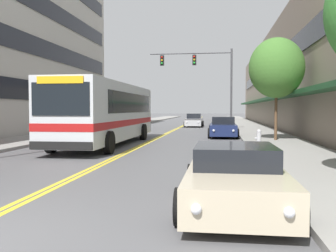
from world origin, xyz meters
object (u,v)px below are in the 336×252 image
city_bus (108,111)px  car_navy_parked_right_far (223,128)px  car_silver_moving_lead (194,121)px  car_champagne_parked_right_foreground (235,178)px  street_tree_right_mid (276,68)px  traffic_signal_mast (204,72)px  car_slate_blue_parked_left_mid (129,123)px  fire_hydrant (259,139)px  car_charcoal_parked_right_mid (221,125)px

city_bus → car_navy_parked_right_far: bearing=45.2°
car_silver_moving_lead → car_champagne_parked_right_foreground: bearing=-84.9°
street_tree_right_mid → traffic_signal_mast: bearing=111.6°
car_slate_blue_parked_left_mid → car_champagne_parked_right_foreground: (8.82, -27.33, -0.08)m
car_slate_blue_parked_left_mid → traffic_signal_mast: bearing=-6.5°
car_navy_parked_right_far → fire_hydrant: 8.70m
car_slate_blue_parked_left_mid → car_charcoal_parked_right_mid: (8.70, -2.22, -0.08)m
car_slate_blue_parked_left_mid → car_champagne_parked_right_foreground: size_ratio=1.01×
city_bus → car_charcoal_parked_right_mid: 14.24m
city_bus → car_silver_moving_lead: bearing=81.0°
fire_hydrant → car_champagne_parked_right_foreground: bearing=-98.5°
car_slate_blue_parked_left_mid → car_champagne_parked_right_foreground: car_slate_blue_parked_left_mid is taller
car_champagne_parked_right_foreground → car_charcoal_parked_right_mid: (-0.12, 25.11, -0.00)m
car_silver_moving_lead → traffic_signal_mast: size_ratio=0.63×
car_champagne_parked_right_foreground → street_tree_right_mid: (2.97, 14.86, 3.75)m
car_champagne_parked_right_foreground → car_charcoal_parked_right_mid: car_charcoal_parked_right_mid is taller
car_slate_blue_parked_left_mid → car_silver_moving_lead: size_ratio=0.96×
car_champagne_parked_right_foreground → traffic_signal_mast: bearing=93.6°
car_silver_moving_lead → car_navy_parked_right_far: bearing=-78.6°
traffic_signal_mast → car_silver_moving_lead: bearing=100.8°
street_tree_right_mid → car_champagne_parked_right_foreground: bearing=-101.3°
car_charcoal_parked_right_mid → fire_hydrant: car_charcoal_parked_right_mid is taller
street_tree_right_mid → fire_hydrant: street_tree_right_mid is taller
car_champagne_parked_right_foreground → fire_hydrant: car_champagne_parked_right_foreground is taller
car_slate_blue_parked_left_mid → car_navy_parked_right_far: 12.29m
car_silver_moving_lead → traffic_signal_mast: 8.51m
street_tree_right_mid → fire_hydrant: (-1.44, -4.66, -3.75)m
car_slate_blue_parked_left_mid → car_silver_moving_lead: (5.82, 6.22, 0.01)m
traffic_signal_mast → city_bus: bearing=-108.4°
car_champagne_parked_right_foreground → street_tree_right_mid: size_ratio=0.76×
car_charcoal_parked_right_mid → street_tree_right_mid: street_tree_right_mid is taller
car_slate_blue_parked_left_mid → city_bus: bearing=-80.7°
car_champagne_parked_right_foreground → traffic_signal_mast: size_ratio=0.60×
car_silver_moving_lead → car_slate_blue_parked_left_mid: bearing=-133.1°
car_navy_parked_right_far → car_silver_moving_lead: (-2.98, 14.79, 0.00)m
city_bus → fire_hydrant: bearing=-15.4°
traffic_signal_mast → street_tree_right_mid: traffic_signal_mast is taller
car_silver_moving_lead → street_tree_right_mid: size_ratio=0.80×
car_charcoal_parked_right_mid → traffic_signal_mast: bearing=137.5°
car_navy_parked_right_far → car_charcoal_parked_right_mid: bearing=90.9°
car_navy_parked_right_far → car_champagne_parked_right_foreground: bearing=-89.9°
car_charcoal_parked_right_mid → traffic_signal_mast: traffic_signal_mast is taller
car_silver_moving_lead → fire_hydrant: 23.78m
car_navy_parked_right_far → car_silver_moving_lead: size_ratio=1.03×
car_navy_parked_right_far → traffic_signal_mast: 9.16m
car_slate_blue_parked_left_mid → car_charcoal_parked_right_mid: bearing=-14.3°
car_charcoal_parked_right_mid → street_tree_right_mid: (3.09, -10.25, 3.75)m
car_champagne_parked_right_foreground → car_navy_parked_right_far: car_navy_parked_right_far is taller
car_navy_parked_right_far → car_silver_moving_lead: bearing=101.4°
car_slate_blue_parked_left_mid → traffic_signal_mast: traffic_signal_mast is taller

